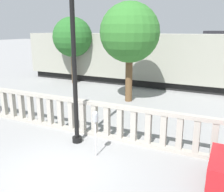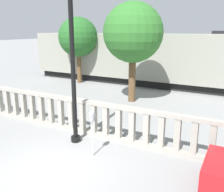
% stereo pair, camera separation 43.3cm
% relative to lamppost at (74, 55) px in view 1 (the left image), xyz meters
% --- Properties ---
extents(ground_plane, '(160.00, 160.00, 0.00)m').
position_rel_lamppost_xyz_m(ground_plane, '(0.59, -2.09, -3.24)').
color(ground_plane, gray).
extents(balustrade, '(14.48, 0.24, 1.41)m').
position_rel_lamppost_xyz_m(balustrade, '(0.59, 0.80, -2.54)').
color(balustrade, '#9E998E').
rests_on(balustrade, ground).
extents(lamppost, '(0.36, 0.36, 6.36)m').
position_rel_lamppost_xyz_m(lamppost, '(0.00, 0.00, 0.00)').
color(lamppost, black).
rests_on(lamppost, ground).
extents(parking_meter, '(0.19, 0.19, 1.58)m').
position_rel_lamppost_xyz_m(parking_meter, '(1.17, -0.64, -1.95)').
color(parking_meter, silver).
rests_on(parking_meter, ground).
extents(train_near, '(23.27, 3.11, 4.37)m').
position_rel_lamppost_xyz_m(train_near, '(0.99, 10.96, -1.27)').
color(train_near, black).
rests_on(train_near, ground).
extents(train_far, '(18.28, 3.19, 3.92)m').
position_rel_lamppost_xyz_m(train_far, '(-4.64, 24.57, -1.48)').
color(train_far, black).
rests_on(train_far, ground).
extents(tree_left, '(2.98, 2.98, 5.02)m').
position_rel_lamppost_xyz_m(tree_left, '(-6.15, 8.88, 0.25)').
color(tree_left, brown).
rests_on(tree_left, ground).
extents(tree_right, '(3.31, 3.31, 5.57)m').
position_rel_lamppost_xyz_m(tree_right, '(-0.36, 5.98, 0.64)').
color(tree_right, brown).
rests_on(tree_right, ground).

